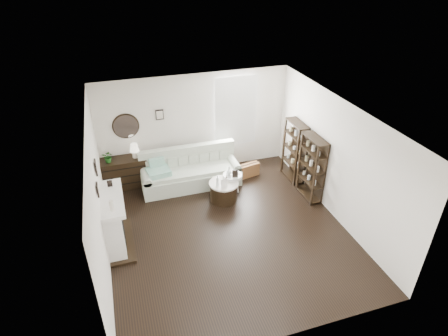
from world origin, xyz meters
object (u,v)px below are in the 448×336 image
object	(u,v)px
sofa	(190,173)
dresser	(124,173)
drum_table	(224,191)
pedestal_table	(233,176)

from	to	relation	value
sofa	dresser	world-z (taller)	sofa
sofa	dresser	xyz separation A→B (m)	(-1.64, 0.39, 0.07)
drum_table	pedestal_table	bearing A→B (deg)	30.93
dresser	drum_table	world-z (taller)	dresser
dresser	pedestal_table	world-z (taller)	dresser
pedestal_table	dresser	bearing A→B (deg)	154.79
sofa	drum_table	size ratio (longest dim) A/B	3.50
drum_table	pedestal_table	distance (m)	0.42
dresser	pedestal_table	xyz separation A→B (m)	(2.53, -1.19, 0.13)
sofa	dresser	size ratio (longest dim) A/B	2.10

